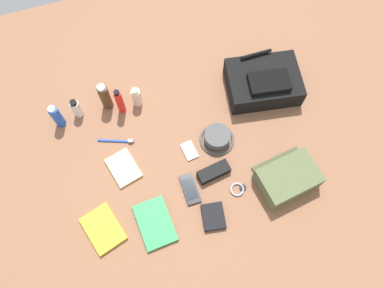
% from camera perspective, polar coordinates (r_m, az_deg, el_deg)
% --- Properties ---
extents(ground_plane, '(2.64, 2.02, 0.02)m').
position_cam_1_polar(ground_plane, '(1.73, 0.00, -0.66)').
color(ground_plane, brown).
rests_on(ground_plane, ground).
extents(backpack, '(0.36, 0.29, 0.13)m').
position_cam_1_polar(backpack, '(1.84, 10.50, 8.96)').
color(backpack, black).
rests_on(backpack, ground_plane).
extents(toiletry_pouch, '(0.26, 0.23, 0.10)m').
position_cam_1_polar(toiletry_pouch, '(1.67, 13.90, -4.90)').
color(toiletry_pouch, '#56603D').
rests_on(toiletry_pouch, ground_plane).
extents(bucket_hat, '(0.16, 0.16, 0.06)m').
position_cam_1_polar(bucket_hat, '(1.72, 3.71, 0.97)').
color(bucket_hat, '#4E4E4E').
rests_on(bucket_hat, ground_plane).
extents(deodorant_spray, '(0.04, 0.04, 0.15)m').
position_cam_1_polar(deodorant_spray, '(1.81, -19.33, 3.88)').
color(deodorant_spray, blue).
rests_on(deodorant_spray, ground_plane).
extents(toothpaste_tube, '(0.04, 0.04, 0.11)m').
position_cam_1_polar(toothpaste_tube, '(1.82, -16.68, 5.05)').
color(toothpaste_tube, white).
rests_on(toothpaste_tube, ground_plane).
extents(cologne_bottle, '(0.05, 0.05, 0.17)m').
position_cam_1_polar(cologne_bottle, '(1.79, -12.73, 6.83)').
color(cologne_bottle, '#473319').
rests_on(cologne_bottle, ground_plane).
extents(sunscreen_spray, '(0.03, 0.03, 0.17)m').
position_cam_1_polar(sunscreen_spray, '(1.76, -10.62, 6.16)').
color(sunscreen_spray, red).
rests_on(sunscreen_spray, ground_plane).
extents(lotion_bottle, '(0.04, 0.04, 0.12)m').
position_cam_1_polar(lotion_bottle, '(1.79, -8.18, 6.87)').
color(lotion_bottle, beige).
rests_on(lotion_bottle, ground_plane).
extents(paperback_novel, '(0.17, 0.21, 0.02)m').
position_cam_1_polar(paperback_novel, '(1.65, -12.96, -12.12)').
color(paperback_novel, yellow).
rests_on(paperback_novel, ground_plane).
extents(travel_guidebook, '(0.15, 0.21, 0.02)m').
position_cam_1_polar(travel_guidebook, '(1.63, -5.49, -11.57)').
color(travel_guidebook, '#2D934C').
rests_on(travel_guidebook, ground_plane).
extents(cell_phone, '(0.06, 0.14, 0.01)m').
position_cam_1_polar(cell_phone, '(1.65, -0.30, -6.66)').
color(cell_phone, black).
rests_on(cell_phone, ground_plane).
extents(media_player, '(0.06, 0.09, 0.01)m').
position_cam_1_polar(media_player, '(1.71, -0.37, -1.01)').
color(media_player, '#B7B7BC').
rests_on(media_player, ground_plane).
extents(wristwatch, '(0.07, 0.06, 0.01)m').
position_cam_1_polar(wristwatch, '(1.67, 6.80, -6.62)').
color(wristwatch, '#99999E').
rests_on(wristwatch, ground_plane).
extents(toothbrush, '(0.16, 0.07, 0.02)m').
position_cam_1_polar(toothbrush, '(1.76, -10.87, 0.44)').
color(toothbrush, blue).
rests_on(toothbrush, ground_plane).
extents(wallet, '(0.11, 0.12, 0.02)m').
position_cam_1_polar(wallet, '(1.62, 3.17, -10.64)').
color(wallet, black).
rests_on(wallet, ground_plane).
extents(notepad, '(0.14, 0.17, 0.02)m').
position_cam_1_polar(notepad, '(1.71, -10.07, -3.51)').
color(notepad, beige).
rests_on(notepad, ground_plane).
extents(sunglasses_case, '(0.15, 0.08, 0.04)m').
position_cam_1_polar(sunglasses_case, '(1.66, 3.23, -4.14)').
color(sunglasses_case, black).
rests_on(sunglasses_case, ground_plane).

